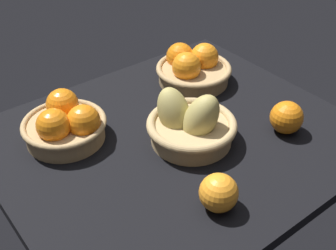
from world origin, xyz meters
The scene contains 6 objects.
market_tray centered at (0.00, 0.00, 1.50)cm, with size 84.00×72.00×3.00cm, color black.
basket_center_pears centered at (-1.84, 3.21, 7.40)cm, with size 21.40×21.40×15.19cm.
basket_near_left centered at (-20.43, -17.80, 7.09)cm, with size 21.66×21.66×10.49cm.
basket_near_right centered at (21.16, -15.17, 7.30)cm, with size 20.13×20.13×10.50cm.
loose_orange_front_gap centered at (-22.52, 14.93, 7.06)cm, with size 8.12×8.12×8.12cm, color orange.
loose_orange_back_gap centered at (7.83, 23.33, 6.94)cm, with size 7.87×7.87×7.87cm, color orange.
Camera 1 is at (52.88, 65.15, 68.22)cm, focal length 46.61 mm.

